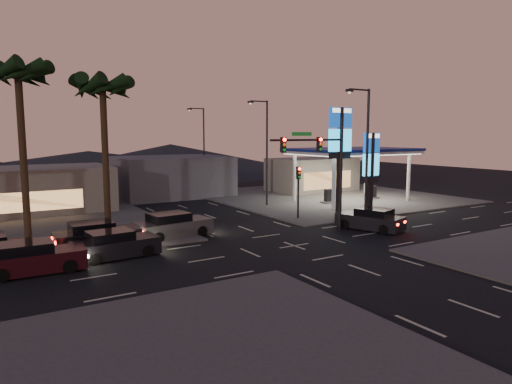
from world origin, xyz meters
TOP-DOWN VIEW (x-y plane):
  - ground at (0.00, 0.00)m, footprint 140.00×140.00m
  - corner_lot_ne at (16.00, 16.00)m, footprint 24.00×24.00m
  - gas_station at (16.00, 12.00)m, footprint 12.20×8.20m
  - convenience_store at (18.00, 21.00)m, footprint 10.00×6.00m
  - pylon_sign_tall at (8.50, 5.50)m, footprint 2.20×0.35m
  - pylon_sign_short at (11.00, 4.50)m, footprint 1.60×0.35m
  - traffic_signal_mast at (3.76, 1.99)m, footprint 6.10×0.39m
  - pedestal_signal at (5.50, 6.98)m, footprint 0.32×0.39m
  - streetlight_near at (6.79, 1.00)m, footprint 2.14×0.25m
  - streetlight_mid at (6.79, 14.00)m, footprint 2.14×0.25m
  - streetlight_far at (6.79, 28.00)m, footprint 2.14×0.25m
  - palm_a at (-9.00, 9.50)m, footprint 4.41×4.41m
  - palm_b at (-14.00, 9.50)m, footprint 4.41×4.41m
  - building_far_west at (-14.00, 22.00)m, footprint 16.00×8.00m
  - building_far_mid at (2.00, 26.00)m, footprint 12.00×9.00m
  - hill_right at (15.00, 60.00)m, footprint 50.00×50.00m
  - hill_center at (0.00, 60.00)m, footprint 60.00×60.00m
  - car_lane_a_front at (-10.20, 3.06)m, footprint 4.90×2.35m
  - car_lane_a_mid at (-14.43, 2.29)m, footprint 4.93×2.16m
  - car_lane_b_front at (-5.58, 6.16)m, footprint 5.33×2.68m
  - car_lane_b_mid at (-10.61, 5.75)m, footprint 5.07×2.17m
  - suv_station at (7.62, 1.03)m, footprint 3.39×5.07m

SIDE VIEW (x-z plane):
  - ground at x=0.00m, z-range 0.00..0.00m
  - corner_lot_ne at x=16.00m, z-range 0.00..0.12m
  - car_lane_a_front at x=-10.20m, z-range -0.06..1.50m
  - suv_station at x=7.62m, z-range -0.06..1.52m
  - car_lane_a_mid at x=-14.43m, z-range -0.06..1.53m
  - car_lane_b_mid at x=-10.61m, z-range -0.06..1.58m
  - car_lane_b_front at x=-5.58m, z-range -0.06..1.62m
  - convenience_store at x=18.00m, z-range 0.00..4.00m
  - building_far_west at x=-14.00m, z-range 0.00..4.00m
  - hill_center at x=0.00m, z-range 0.00..4.00m
  - building_far_mid at x=2.00m, z-range 0.00..4.40m
  - hill_right at x=15.00m, z-range 0.00..5.00m
  - pedestal_signal at x=5.50m, z-range 0.77..5.07m
  - pylon_sign_short at x=11.00m, z-range 1.16..8.16m
  - gas_station at x=16.00m, z-range 2.34..7.82m
  - traffic_signal_mast at x=3.76m, z-range 1.23..9.23m
  - streetlight_near at x=6.79m, z-range 0.72..10.72m
  - streetlight_mid at x=6.79m, z-range 0.72..10.72m
  - streetlight_far at x=6.79m, z-range 0.72..10.72m
  - pylon_sign_tall at x=8.50m, z-range 1.89..10.89m
  - palm_a at x=-9.00m, z-range 4.00..14.86m
  - palm_b at x=-14.00m, z-range 4.24..15.70m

